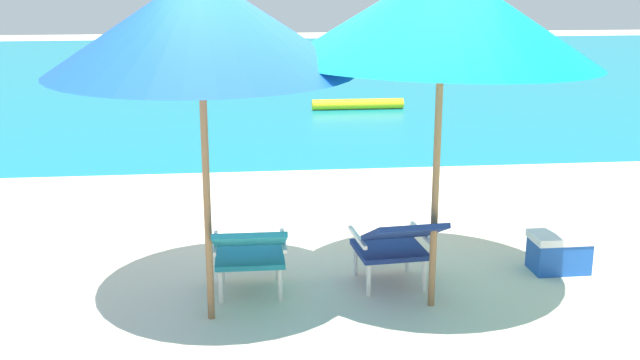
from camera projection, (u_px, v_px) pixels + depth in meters
ground_plane at (290, 163)px, 10.00m from camera, size 40.00×40.00×0.00m
ocean_band at (265, 73)px, 18.27m from camera, size 40.00×18.00×0.01m
swim_buoy at (358, 104)px, 13.68m from camera, size 1.60×0.18×0.18m
lounge_chair_left at (250, 249)px, 5.81m from camera, size 0.55×0.88×0.68m
lounge_chair_right at (396, 242)px, 5.96m from camera, size 0.61×0.92×0.68m
beach_umbrella_left at (200, 23)px, 5.06m from camera, size 2.17×2.18×2.42m
beach_umbrella_right at (443, 14)px, 5.26m from camera, size 3.06×3.06×2.49m
cooler_box at (559, 252)px, 6.44m from camera, size 0.48×0.33×0.32m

